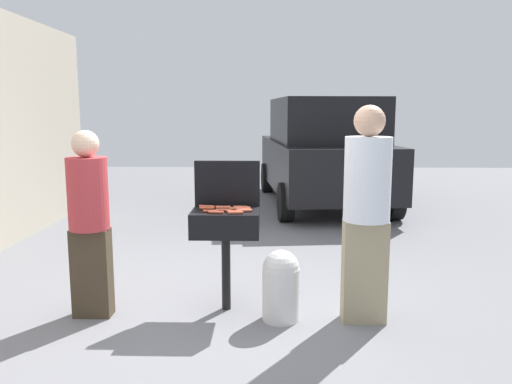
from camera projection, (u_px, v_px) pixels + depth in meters
ground_plane at (214, 313)px, 4.52m from camera, size 24.00×24.00×0.00m
bbq_grill at (226, 226)px, 4.51m from camera, size 0.60×0.44×0.91m
grill_lid_open at (227, 183)px, 4.67m from camera, size 0.60×0.05×0.42m
hot_dog_0 at (237, 209)px, 4.50m from camera, size 0.13×0.04×0.03m
hot_dog_1 at (223, 210)px, 4.43m from camera, size 0.13×0.03×0.03m
hot_dog_2 at (234, 212)px, 4.37m from camera, size 0.13×0.03×0.03m
hot_dog_3 at (240, 207)px, 4.57m from camera, size 0.13×0.03×0.03m
hot_dog_4 at (223, 207)px, 4.57m from camera, size 0.13×0.03×0.03m
hot_dog_5 at (216, 212)px, 4.34m from camera, size 0.13×0.03×0.03m
hot_dog_6 at (206, 206)px, 4.61m from camera, size 0.13×0.04×0.03m
hot_dog_7 at (208, 207)px, 4.58m from camera, size 0.13×0.03×0.03m
hot_dog_8 at (211, 211)px, 4.39m from camera, size 0.13×0.03×0.03m
hot_dog_9 at (245, 211)px, 4.42m from camera, size 0.13×0.04×0.03m
hot_dog_10 at (207, 208)px, 4.52m from camera, size 0.13×0.03×0.03m
hot_dog_11 at (236, 213)px, 4.33m from camera, size 0.13×0.04×0.03m
hot_dog_12 at (243, 208)px, 4.53m from camera, size 0.13×0.04×0.03m
hot_dog_13 at (244, 210)px, 4.45m from camera, size 0.13×0.04×0.03m
hot_dog_14 at (224, 208)px, 4.54m from camera, size 0.13×0.03×0.03m
propane_tank at (281, 284)px, 4.34m from camera, size 0.32×0.32×0.62m
person_left at (89, 217)px, 4.34m from camera, size 0.34×0.34×1.63m
person_right at (367, 207)px, 4.21m from camera, size 0.38×0.38×1.83m
parked_minivan at (323, 151)px, 9.67m from camera, size 2.39×4.57×2.02m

